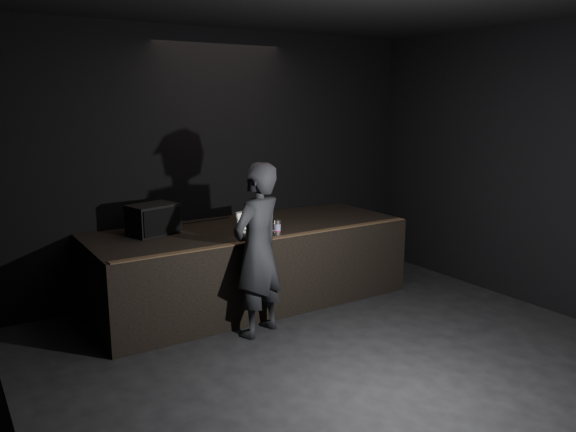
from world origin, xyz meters
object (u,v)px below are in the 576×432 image
(laptop, at_px, (254,226))
(stage_riser, at_px, (250,264))
(person, at_px, (258,250))
(stage_monitor, at_px, (153,219))
(beer_can, at_px, (277,228))

(laptop, bearing_deg, stage_riser, 61.02)
(person, bearing_deg, stage_riser, -135.68)
(stage_monitor, xyz_separation_m, laptop, (1.07, -0.52, -0.12))
(stage_riser, relative_size, beer_can, 22.12)
(laptop, xyz_separation_m, person, (-0.33, -0.67, -0.10))
(beer_can, bearing_deg, laptop, 115.09)
(beer_can, relative_size, person, 0.09)
(stage_monitor, relative_size, laptop, 1.48)
(laptop, bearing_deg, person, -126.90)
(stage_riser, height_order, stage_monitor, stage_monitor)
(stage_monitor, bearing_deg, beer_can, -48.66)
(laptop, height_order, beer_can, laptop)
(stage_monitor, height_order, beer_can, stage_monitor)
(laptop, relative_size, person, 0.22)
(laptop, height_order, person, person)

